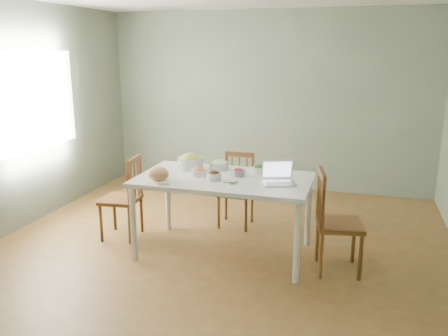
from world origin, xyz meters
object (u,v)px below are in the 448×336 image
(dining_table, at_px, (224,215))
(chair_right, at_px, (340,222))
(chair_far, at_px, (236,191))
(bread_boule, at_px, (158,174))
(bowl_squash, at_px, (190,161))
(laptop, at_px, (279,174))
(chair_left, at_px, (121,197))

(dining_table, bearing_deg, chair_right, -3.65)
(chair_far, xyz_separation_m, chair_right, (1.28, -0.87, 0.06))
(chair_right, xyz_separation_m, bread_boule, (-1.79, -0.22, 0.40))
(chair_far, distance_m, bowl_squash, 0.82)
(chair_right, bearing_deg, chair_far, 44.95)
(bowl_squash, bearing_deg, chair_far, 56.11)
(bowl_squash, bearing_deg, laptop, -17.07)
(bread_boule, distance_m, bowl_squash, 0.56)
(chair_far, bearing_deg, dining_table, -83.89)
(dining_table, xyz_separation_m, bread_boule, (-0.60, -0.30, 0.49))
(bowl_squash, relative_size, laptop, 0.92)
(dining_table, height_order, bowl_squash, bowl_squash)
(chair_right, height_order, bread_boule, chair_right)
(chair_left, bearing_deg, laptop, 79.77)
(chair_far, relative_size, bowl_squash, 3.11)
(bowl_squash, bearing_deg, bread_boule, -104.68)
(chair_far, relative_size, bread_boule, 4.21)
(chair_far, distance_m, laptop, 1.21)
(chair_right, distance_m, bread_boule, 1.85)
(chair_left, xyz_separation_m, chair_right, (2.45, -0.15, 0.03))
(chair_far, relative_size, chair_left, 0.93)
(dining_table, height_order, laptop, laptop)
(chair_far, distance_m, bread_boule, 1.29)
(chair_left, distance_m, laptop, 1.91)
(chair_far, height_order, laptop, laptop)
(chair_far, height_order, chair_left, chair_left)
(chair_right, bearing_deg, dining_table, 75.56)
(chair_left, bearing_deg, bowl_squash, 96.50)
(dining_table, relative_size, bowl_squash, 6.22)
(dining_table, distance_m, laptop, 0.79)
(chair_left, height_order, bread_boule, bread_boule)
(chair_left, bearing_deg, chair_right, 81.02)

